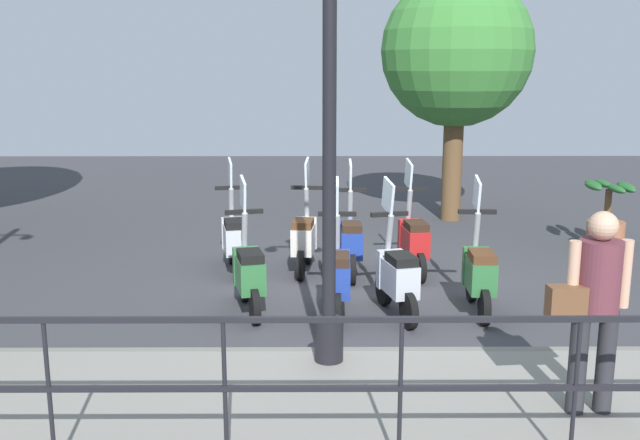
% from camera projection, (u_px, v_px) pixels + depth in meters
% --- Properties ---
extents(ground_plane, '(28.00, 28.00, 0.00)m').
position_uv_depth(ground_plane, '(360.00, 294.00, 8.89)').
color(ground_plane, '#38383D').
extents(promenade_walkway, '(2.20, 20.00, 0.15)m').
position_uv_depth(promenade_walkway, '(384.00, 406.00, 5.79)').
color(promenade_walkway, gray).
rests_on(promenade_walkway, ground_plane).
extents(fence_railing, '(0.04, 16.03, 1.07)m').
position_uv_depth(fence_railing, '(401.00, 365.00, 4.60)').
color(fence_railing, black).
rests_on(fence_railing, promenade_walkway).
extents(lamp_post_near, '(0.26, 0.90, 3.98)m').
position_uv_depth(lamp_post_near, '(329.00, 170.00, 6.14)').
color(lamp_post_near, black).
rests_on(lamp_post_near, promenade_walkway).
extents(pedestrian_with_bag, '(0.34, 0.64, 1.59)m').
position_uv_depth(pedestrian_with_bag, '(595.00, 298.00, 5.34)').
color(pedestrian_with_bag, '#28282D').
rests_on(pedestrian_with_bag, promenade_walkway).
extents(tree_distant, '(2.69, 2.69, 4.39)m').
position_uv_depth(tree_distant, '(457.00, 52.00, 12.57)').
color(tree_distant, brown).
rests_on(tree_distant, ground_plane).
extents(potted_palm, '(1.06, 0.66, 1.05)m').
position_uv_depth(potted_palm, '(606.00, 222.00, 10.92)').
color(potted_palm, '#9E5B3D').
rests_on(potted_palm, ground_plane).
extents(scooter_near_0, '(1.23, 0.44, 1.54)m').
position_uv_depth(scooter_near_0, '(479.00, 272.00, 8.11)').
color(scooter_near_0, black).
rests_on(scooter_near_0, ground_plane).
extents(scooter_near_1, '(1.21, 0.51, 1.54)m').
position_uv_depth(scooter_near_1, '(397.00, 275.00, 7.99)').
color(scooter_near_1, black).
rests_on(scooter_near_1, ground_plane).
extents(scooter_near_2, '(1.23, 0.44, 1.54)m').
position_uv_depth(scooter_near_2, '(337.00, 275.00, 7.99)').
color(scooter_near_2, black).
rests_on(scooter_near_2, ground_plane).
extents(scooter_near_3, '(1.21, 0.51, 1.54)m').
position_uv_depth(scooter_near_3, '(249.00, 272.00, 8.12)').
color(scooter_near_3, black).
rests_on(scooter_near_3, ground_plane).
extents(scooter_far_0, '(1.23, 0.44, 1.54)m').
position_uv_depth(scooter_far_0, '(413.00, 240.00, 9.63)').
color(scooter_far_0, black).
rests_on(scooter_far_0, ground_plane).
extents(scooter_far_1, '(1.23, 0.44, 1.54)m').
position_uv_depth(scooter_far_1, '(351.00, 241.00, 9.57)').
color(scooter_far_1, black).
rests_on(scooter_far_1, ground_plane).
extents(scooter_far_2, '(1.23, 0.44, 1.54)m').
position_uv_depth(scooter_far_2, '(304.00, 238.00, 9.76)').
color(scooter_far_2, black).
rests_on(scooter_far_2, ground_plane).
extents(scooter_far_3, '(1.22, 0.49, 1.54)m').
position_uv_depth(scooter_far_3, '(234.00, 238.00, 9.75)').
color(scooter_far_3, black).
rests_on(scooter_far_3, ground_plane).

